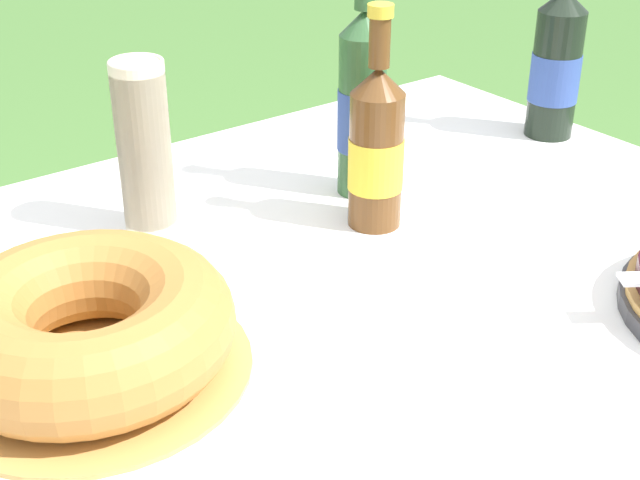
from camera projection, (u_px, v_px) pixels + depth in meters
name	position (u px, v px, depth m)	size (l,w,h in m)	color
garden_table	(287.00, 383.00, 1.04)	(1.59, 1.17, 0.76)	#A87A47
tablecloth	(286.00, 345.00, 1.02)	(1.60, 1.18, 0.10)	white
bundt_cake	(87.00, 328.00, 0.93)	(0.34, 0.34, 0.11)	tan
cup_stack	(142.00, 149.00, 1.18)	(0.07, 0.07, 0.24)	beige
cider_bottle_green	(362.00, 104.00, 1.28)	(0.07, 0.07, 0.36)	#2D562D
cider_bottle_amber	(376.00, 148.00, 1.20)	(0.08, 0.08, 0.31)	brown
juice_bottle_red	(556.00, 65.00, 1.50)	(0.08, 0.08, 0.33)	black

